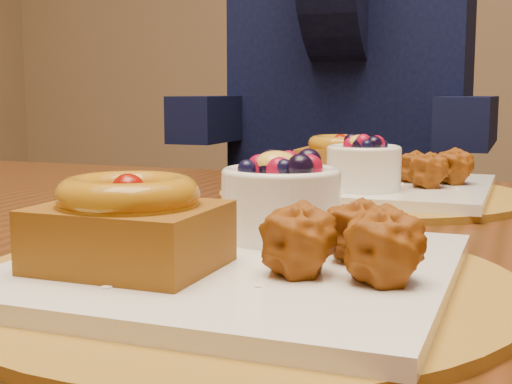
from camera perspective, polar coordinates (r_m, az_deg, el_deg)
dining_table at (r=0.71m, az=5.40°, el=-9.16°), size 1.60×0.90×0.76m
place_setting_near at (r=0.49m, az=-1.61°, el=-4.57°), size 0.38×0.38×0.09m
place_setting_far at (r=0.89m, az=9.05°, el=0.94°), size 0.38×0.38×0.08m
chair_far at (r=1.50m, az=6.32°, el=-5.86°), size 0.46×0.46×0.95m
diner at (r=1.46m, az=7.76°, el=11.29°), size 0.56×0.53×0.91m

